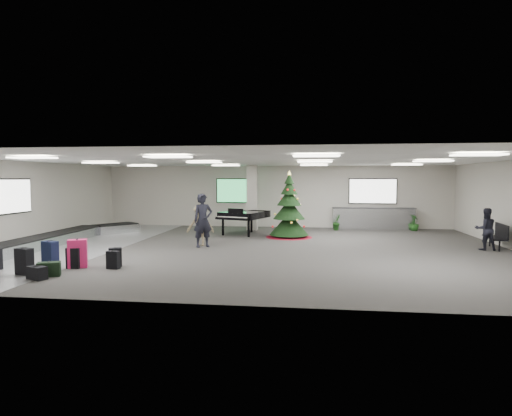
# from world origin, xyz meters

# --- Properties ---
(ground) EXTENTS (18.00, 18.00, 0.00)m
(ground) POSITION_xyz_m (0.00, 0.00, 0.00)
(ground) COLOR #34322F
(ground) RESTS_ON ground
(room_envelope) EXTENTS (18.02, 14.02, 3.21)m
(room_envelope) POSITION_xyz_m (-0.38, 0.67, 2.33)
(room_envelope) COLOR beige
(room_envelope) RESTS_ON ground
(baggage_carousel) EXTENTS (2.28, 9.71, 0.43)m
(baggage_carousel) POSITION_xyz_m (-7.84, -0.08, 0.21)
(baggage_carousel) COLOR silver
(baggage_carousel) RESTS_ON ground
(service_counter) EXTENTS (4.05, 0.65, 1.08)m
(service_counter) POSITION_xyz_m (5.00, 6.65, 0.55)
(service_counter) COLOR silver
(service_counter) RESTS_ON ground
(suitcase_0) EXTENTS (0.51, 0.37, 0.73)m
(suitcase_0) POSITION_xyz_m (-5.66, -4.98, 0.35)
(suitcase_0) COLOR black
(suitcase_0) RESTS_ON ground
(suitcase_1) EXTENTS (0.38, 0.20, 0.60)m
(suitcase_1) POSITION_xyz_m (-4.80, -4.07, 0.29)
(suitcase_1) COLOR black
(suitcase_1) RESTS_ON ground
(pink_suitcase) EXTENTS (0.59, 0.48, 0.83)m
(pink_suitcase) POSITION_xyz_m (-4.73, -3.97, 0.41)
(pink_suitcase) COLOR #FC206C
(pink_suitcase) RESTS_ON ground
(suitcase_3) EXTENTS (0.41, 0.34, 0.56)m
(suitcase_3) POSITION_xyz_m (-3.73, -3.70, 0.27)
(suitcase_3) COLOR black
(suitcase_3) RESTS_ON ground
(navy_suitcase) EXTENTS (0.52, 0.42, 0.73)m
(navy_suitcase) POSITION_xyz_m (-5.74, -3.72, 0.35)
(navy_suitcase) COLOR black
(navy_suitcase) RESTS_ON ground
(green_duffel) EXTENTS (0.62, 0.48, 0.39)m
(green_duffel) POSITION_xyz_m (-4.90, -5.08, 0.19)
(green_duffel) COLOR black
(green_duffel) RESTS_ON ground
(suitcase_7) EXTENTS (0.37, 0.22, 0.53)m
(suitcase_7) POSITION_xyz_m (-3.65, -3.99, 0.25)
(suitcase_7) COLOR black
(suitcase_7) RESTS_ON ground
(black_duffel) EXTENTS (0.57, 0.45, 0.35)m
(black_duffel) POSITION_xyz_m (-5.00, -5.43, 0.17)
(black_duffel) COLOR black
(black_duffel) RESTS_ON ground
(christmas_tree) EXTENTS (2.02, 2.02, 2.88)m
(christmas_tree) POSITION_xyz_m (0.95, 3.12, 0.99)
(christmas_tree) COLOR maroon
(christmas_tree) RESTS_ON ground
(grand_piano) EXTENTS (2.26, 2.57, 1.23)m
(grand_piano) POSITION_xyz_m (-1.17, 3.81, 0.88)
(grand_piano) COLOR black
(grand_piano) RESTS_ON ground
(bench) EXTENTS (0.65, 1.50, 0.92)m
(bench) POSITION_xyz_m (8.60, 1.02, 0.52)
(bench) COLOR black
(bench) RESTS_ON ground
(traveler_a) EXTENTS (0.87, 0.80, 1.99)m
(traveler_a) POSITION_xyz_m (-2.08, 0.06, 1.00)
(traveler_a) COLOR black
(traveler_a) RESTS_ON ground
(traveler_b) EXTENTS (1.09, 0.73, 1.57)m
(traveler_b) POSITION_xyz_m (-2.27, 0.39, 0.79)
(traveler_b) COLOR #8E7B58
(traveler_b) RESTS_ON ground
(traveler_bench) EXTENTS (0.74, 0.58, 1.50)m
(traveler_bench) POSITION_xyz_m (8.04, 0.67, 0.75)
(traveler_bench) COLOR black
(traveler_bench) RESTS_ON ground
(potted_plant_left) EXTENTS (0.51, 0.54, 0.77)m
(potted_plant_left) POSITION_xyz_m (3.15, 5.94, 0.39)
(potted_plant_left) COLOR #133D14
(potted_plant_left) RESTS_ON ground
(potted_plant_right) EXTENTS (0.50, 0.50, 0.78)m
(potted_plant_right) POSITION_xyz_m (6.89, 6.16, 0.39)
(potted_plant_right) COLOR #133D14
(potted_plant_right) RESTS_ON ground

